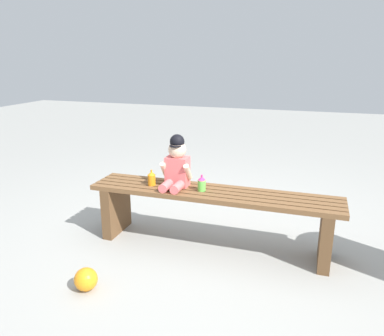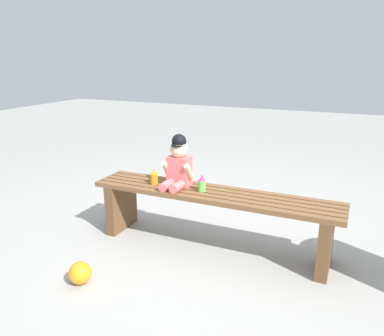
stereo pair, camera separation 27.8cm
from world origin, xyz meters
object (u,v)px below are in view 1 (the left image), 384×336
sippy_cup_left (152,178)px  sippy_cup_right (202,183)px  child_figure (177,164)px  toy_ball (86,279)px  park_bench (212,208)px

sippy_cup_left → sippy_cup_right: (0.41, 0.00, 0.00)m
child_figure → sippy_cup_left: child_figure is taller
sippy_cup_right → toy_ball: bearing=-123.1°
toy_ball → park_bench: bearing=53.6°
child_figure → toy_ball: size_ratio=2.74×
park_bench → sippy_cup_left: (-0.49, -0.02, 0.20)m
sippy_cup_left → sippy_cup_right: bearing=0.0°
park_bench → toy_ball: 1.03m
sippy_cup_left → sippy_cup_right: 0.41m
child_figure → sippy_cup_right: size_ratio=3.26×
sippy_cup_left → toy_ball: 0.91m
child_figure → park_bench: bearing=-3.4°
park_bench → toy_ball: park_bench is taller
sippy_cup_right → child_figure: bearing=170.7°
park_bench → sippy_cup_right: bearing=-168.0°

